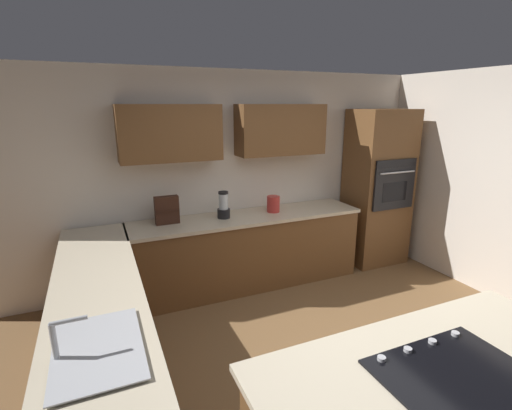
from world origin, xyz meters
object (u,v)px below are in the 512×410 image
Objects in this scene: cooktop at (456,374)px; blender at (224,207)px; spice_rack at (167,210)px; kettle at (273,204)px; wall_oven at (378,188)px; sink_unit at (96,349)px.

cooktop is 2.99m from blender.
spice_rack is (0.65, -0.05, 0.02)m from blender.
cooktop is 3.80× the size of kettle.
wall_oven reaches higher than blender.
wall_oven is 2.25m from blender.
spice_rack reaches higher than cooktop.
kettle is (-0.65, 0.00, -0.04)m from blender.
blender is (0.20, -2.98, 0.13)m from cooktop.
cooktop is 2.42× the size of spice_rack.
wall_oven reaches higher than spice_rack.
spice_rack is at bearing -74.31° from cooktop.
kettle is at bearing -98.61° from cooktop.
spice_rack is at bearing -110.21° from sink_unit.
wall_oven is 6.82× the size of spice_rack.
blender reaches higher than spice_rack.
spice_rack is 1.57× the size of kettle.
sink_unit is 3.50× the size of kettle.
wall_oven reaches higher than cooktop.
sink_unit is 1.86m from cooktop.
cooktop is at bearing 105.69° from spice_rack.
cooktop is at bearing 81.39° from kettle.
sink_unit is 2.26m from spice_rack.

